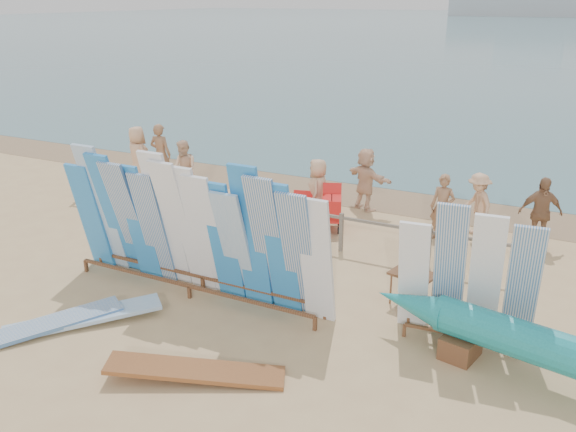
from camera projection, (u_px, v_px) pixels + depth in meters
The scene contains 21 objects.
ground at pixel (192, 286), 12.19m from camera, with size 160.00×160.00×0.00m, color tan.
ocean at pixel (568, 25), 119.84m from camera, with size 320.00×240.00×0.02m, color #3F6871.
wet_sand_strip at pixel (331, 189), 18.25m from camera, with size 40.00×2.60×0.01m, color #886C4C.
fence at pixel (263, 211), 14.50m from camera, with size 12.08×0.08×0.90m.
main_surfboard_rack at pixel (192, 233), 11.47m from camera, with size 5.70×0.89×2.84m.
side_surfboard_rack at pixel (468, 280), 9.87m from camera, with size 2.25×0.85×2.49m.
vendor_table at pixel (412, 288), 11.33m from camera, with size 0.90×0.73×1.05m.
flat_board_b at pixel (84, 323), 10.81m from camera, with size 0.56×2.70×0.07m, color #82ABD0.
flat_board_c at pixel (196, 378), 9.25m from camera, with size 0.56×2.70×0.07m, color brown.
flat_board_e at pixel (43, 332), 10.53m from camera, with size 0.56×2.70×0.07m, color beige.
beach_chair_left at pixel (307, 222), 15.01m from camera, with size 0.62×0.63×0.78m.
beach_chair_right at pixel (302, 214), 15.46m from camera, with size 0.62×0.64×0.81m.
stroller at pixel (332, 212), 15.02m from camera, with size 0.81×0.95×1.10m.
beachgoer_1 at pixel (161, 154), 18.51m from camera, with size 0.68×0.37×1.87m, color #8C6042.
beachgoer_10 at pixel (540, 213), 13.79m from camera, with size 0.98×0.42×1.68m, color #8C6042.
beachgoer_9 at pixel (478, 204), 14.60m from camera, with size 0.99×0.41×1.53m, color tan.
beachgoer_6 at pixel (318, 191), 15.42m from camera, with size 0.80×0.38×1.64m, color tan.
beachgoer_5 at pixel (366, 179), 16.28m from camera, with size 1.57×0.51×1.70m, color beige.
beachgoer_2 at pixel (184, 170), 17.23m from camera, with size 0.81×0.39×1.66m, color beige.
beachgoer_0 at pixel (138, 157), 18.28m from camera, with size 0.90×0.43×1.83m, color tan.
beachgoer_7 at pixel (442, 207), 14.28m from camera, with size 0.58×0.32×1.59m, color #8C6042.
Camera 1 is at (6.64, -8.96, 5.47)m, focal length 38.00 mm.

